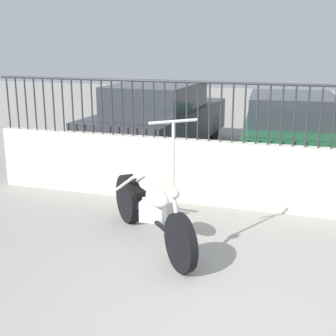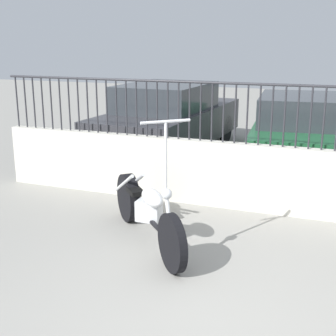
% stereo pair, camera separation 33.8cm
% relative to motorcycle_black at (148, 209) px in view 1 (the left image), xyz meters
% --- Properties ---
extents(ground_plane, '(40.00, 40.00, 0.00)m').
position_rel_motorcycle_black_xyz_m(ground_plane, '(1.29, -1.43, -0.38)').
color(ground_plane, gray).
extents(low_wall, '(8.51, 0.18, 0.94)m').
position_rel_motorcycle_black_xyz_m(low_wall, '(1.29, 1.45, 0.09)').
color(low_wall, beige).
rests_on(low_wall, ground_plane).
extents(fence_railing, '(8.51, 0.04, 0.83)m').
position_rel_motorcycle_black_xyz_m(fence_railing, '(1.29, 1.45, 1.09)').
color(fence_railing, '#2D2D33').
rests_on(fence_railing, low_wall).
extents(motorcycle_black, '(1.57, 1.69, 1.55)m').
position_rel_motorcycle_black_xyz_m(motorcycle_black, '(0.00, 0.00, 0.00)').
color(motorcycle_black, black).
rests_on(motorcycle_black, ground_plane).
extents(car_dark_grey, '(1.90, 4.51, 1.46)m').
position_rel_motorcycle_black_xyz_m(car_dark_grey, '(-1.31, 4.25, 0.34)').
color(car_dark_grey, black).
rests_on(car_dark_grey, ground_plane).
extents(car_green, '(2.12, 4.24, 1.32)m').
position_rel_motorcycle_black_xyz_m(car_green, '(1.34, 4.37, 0.28)').
color(car_green, black).
rests_on(car_green, ground_plane).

